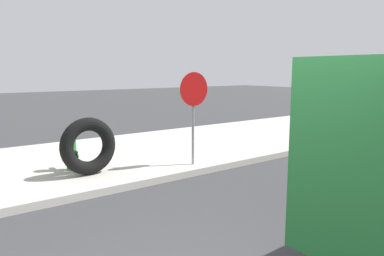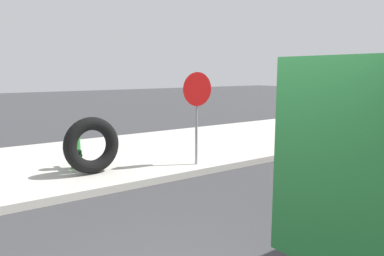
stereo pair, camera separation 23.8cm
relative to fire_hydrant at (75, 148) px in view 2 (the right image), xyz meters
name	(u,v)px [view 2 (the right image)]	position (x,y,z in m)	size (l,w,h in m)	color
sidewalk_curb	(56,165)	(-0.23, 0.89, -0.54)	(36.00, 5.00, 0.15)	#BCB7AD
fire_hydrant	(75,148)	(0.00, 0.00, 0.00)	(0.26, 0.58, 0.88)	#2D8438
loose_tire	(92,145)	(0.17, -0.57, 0.13)	(1.19, 1.19, 0.28)	black
stop_sign	(197,101)	(2.41, -1.21, 1.00)	(0.76, 0.08, 2.12)	gray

